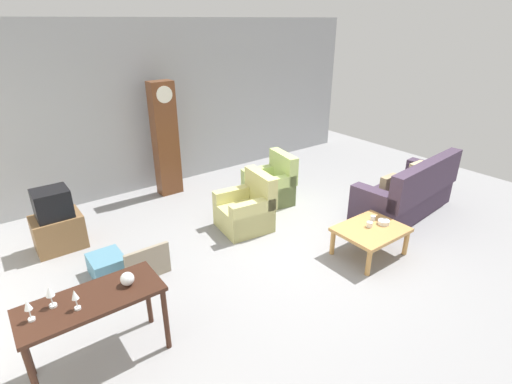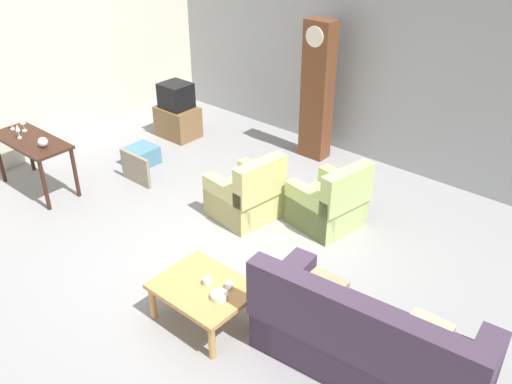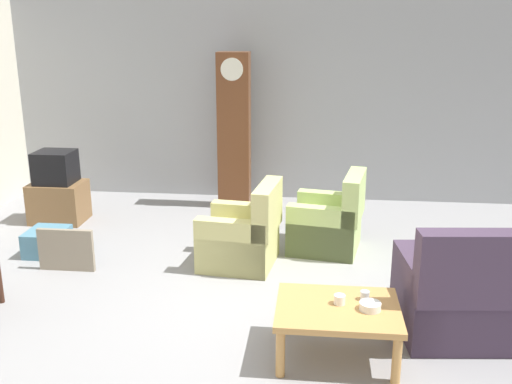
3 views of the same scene
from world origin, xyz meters
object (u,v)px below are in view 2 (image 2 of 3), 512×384
(glass_dome_cloche, at_px, (43,142))
(wine_glass_short, at_px, (18,129))
(tv_stand_cabinet, at_px, (178,122))
(coffee_table_wood, at_px, (204,291))
(storage_box_blue, at_px, (141,156))
(armchair_olive_near, at_px, (246,197))
(console_table_dark, at_px, (32,147))
(tv_crt, at_px, (176,96))
(framed_picture_leaning, at_px, (136,169))
(bowl_white_stacked, at_px, (219,296))
(cup_white_porcelain, at_px, (207,281))
(cup_blue_rimmed, at_px, (229,285))
(wine_glass_mid, at_px, (23,122))
(armchair_olive_far, at_px, (329,205))
(wine_glass_tall, at_px, (11,120))
(couch_floral, at_px, (368,343))
(grandfather_clock, at_px, (317,91))

(glass_dome_cloche, bearing_deg, wine_glass_short, -171.39)
(tv_stand_cabinet, bearing_deg, glass_dome_cloche, -85.69)
(coffee_table_wood, xyz_separation_m, storage_box_blue, (-3.22, 1.80, -0.23))
(armchair_olive_near, relative_size, console_table_dark, 0.71)
(armchair_olive_near, height_order, glass_dome_cloche, armchair_olive_near)
(coffee_table_wood, height_order, tv_crt, tv_crt)
(glass_dome_cloche, bearing_deg, tv_crt, 94.31)
(armchair_olive_near, distance_m, tv_stand_cabinet, 2.86)
(tv_crt, bearing_deg, wine_glass_short, -96.43)
(tv_crt, height_order, framed_picture_leaning, tv_crt)
(console_table_dark, relative_size, tv_crt, 2.71)
(glass_dome_cloche, xyz_separation_m, wine_glass_short, (-0.49, -0.07, 0.07))
(bowl_white_stacked, bearing_deg, wine_glass_short, 175.85)
(bowl_white_stacked, bearing_deg, framed_picture_leaning, 155.40)
(cup_white_porcelain, height_order, cup_blue_rimmed, cup_white_porcelain)
(tv_stand_cabinet, distance_m, glass_dome_cloche, 2.63)
(cup_blue_rimmed, bearing_deg, cup_white_porcelain, -154.33)
(tv_crt, xyz_separation_m, wine_glass_mid, (-0.47, -2.46, 0.19))
(armchair_olive_far, relative_size, cup_blue_rimmed, 12.75)
(tv_crt, xyz_separation_m, wine_glass_short, (-0.30, -2.63, 0.18))
(armchair_olive_near, height_order, cup_white_porcelain, armchair_olive_near)
(armchair_olive_near, xyz_separation_m, storage_box_blue, (-2.26, 0.07, -0.17))
(console_table_dark, distance_m, cup_blue_rimmed, 3.96)
(tv_crt, distance_m, wine_glass_mid, 2.51)
(armchair_olive_far, height_order, coffee_table_wood, armchair_olive_far)
(tv_crt, height_order, wine_glass_tall, wine_glass_tall)
(couch_floral, bearing_deg, coffee_table_wood, -163.60)
(cup_white_porcelain, height_order, wine_glass_mid, wine_glass_mid)
(tv_stand_cabinet, relative_size, cup_white_porcelain, 7.59)
(tv_stand_cabinet, relative_size, bowl_white_stacked, 4.08)
(armchair_olive_far, relative_size, glass_dome_cloche, 6.77)
(framed_picture_leaning, bearing_deg, wine_glass_short, -133.85)
(armchair_olive_far, distance_m, cup_blue_rimmed, 2.15)
(tv_stand_cabinet, bearing_deg, wine_glass_short, -96.43)
(couch_floral, relative_size, wine_glass_tall, 10.05)
(tv_stand_cabinet, relative_size, wine_glass_mid, 3.13)
(glass_dome_cloche, height_order, wine_glass_short, wine_glass_short)
(console_table_dark, height_order, tv_stand_cabinet, console_table_dark)
(coffee_table_wood, bearing_deg, wine_glass_mid, 173.79)
(tv_stand_cabinet, bearing_deg, grandfather_clock, 22.29)
(armchair_olive_near, distance_m, glass_dome_cloche, 2.83)
(grandfather_clock, bearing_deg, coffee_table_wood, -70.47)
(armchair_olive_near, bearing_deg, storage_box_blue, 178.25)
(console_table_dark, height_order, cup_white_porcelain, console_table_dark)
(wine_glass_short, bearing_deg, armchair_olive_far, 27.52)
(glass_dome_cloche, xyz_separation_m, cup_white_porcelain, (3.39, -0.30, -0.38))
(armchair_olive_near, height_order, tv_stand_cabinet, armchair_olive_near)
(couch_floral, xyz_separation_m, wine_glass_mid, (-5.63, -0.03, 0.57))
(cup_white_porcelain, bearing_deg, cup_blue_rimmed, 25.67)
(console_table_dark, distance_m, tv_crt, 2.55)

